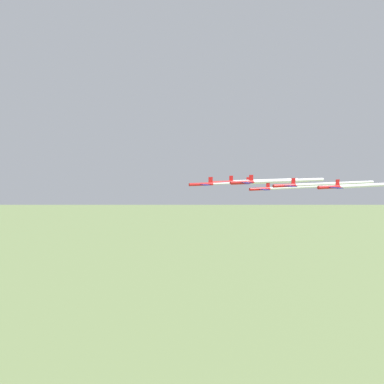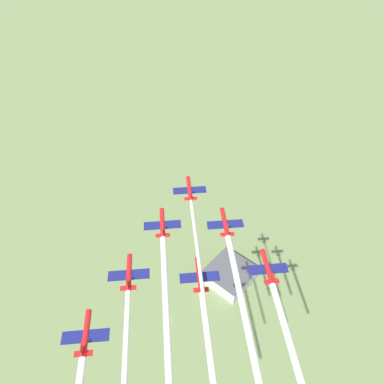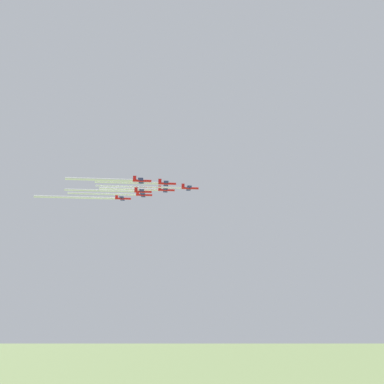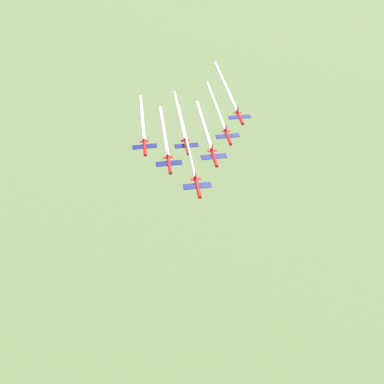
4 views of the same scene
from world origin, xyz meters
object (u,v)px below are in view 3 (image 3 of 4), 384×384
(jet_1, at_px, (166,190))
(jet_6, at_px, (122,198))
(jet_4, at_px, (142,192))
(jet_2, at_px, (166,183))
(jet_0, at_px, (189,188))
(jet_3, at_px, (143,195))
(jet_5, at_px, (141,181))

(jet_1, relative_size, jet_6, 1.00)
(jet_1, xyz_separation_m, jet_6, (-28.27, -7.85, -1.28))
(jet_4, xyz_separation_m, jet_6, (-24.83, 6.41, 2.38))
(jet_4, bearing_deg, jet_6, -150.46)
(jet_1, bearing_deg, jet_2, -0.00)
(jet_1, height_order, jet_4, jet_1)
(jet_1, distance_m, jet_6, 29.37)
(jet_0, bearing_deg, jet_6, -120.47)
(jet_1, distance_m, jet_2, 14.92)
(jet_4, bearing_deg, jet_3, -180.00)
(jet_0, xyz_separation_m, jet_4, (-17.57, -18.19, -2.73))
(jet_2, distance_m, jet_5, 14.74)
(jet_2, distance_m, jet_6, 39.05)
(jet_1, height_order, jet_3, jet_1)
(jet_1, bearing_deg, jet_5, -29.54)
(jet_5, bearing_deg, jet_0, 120.47)
(jet_2, height_order, jet_4, jet_2)
(jet_0, xyz_separation_m, jet_6, (-42.41, -11.77, -0.36))
(jet_4, bearing_deg, jet_5, 0.00)
(jet_2, relative_size, jet_5, 1.00)
(jet_6, bearing_deg, jet_5, 18.78)
(jet_5, relative_size, jet_6, 1.00)
(jet_4, height_order, jet_5, jet_5)
(jet_2, xyz_separation_m, jet_4, (-14.14, -3.92, -2.49))
(jet_0, height_order, jet_1, jet_1)
(jet_5, height_order, jet_6, jet_6)
(jet_1, distance_m, jet_3, 14.70)
(jet_0, relative_size, jet_3, 1.00)
(jet_4, distance_m, jet_6, 25.76)
(jet_5, bearing_deg, jet_3, -180.00)
(jet_1, bearing_deg, jet_0, 59.53)
(jet_5, xyz_separation_m, jet_6, (-35.53, 16.75, 1.30))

